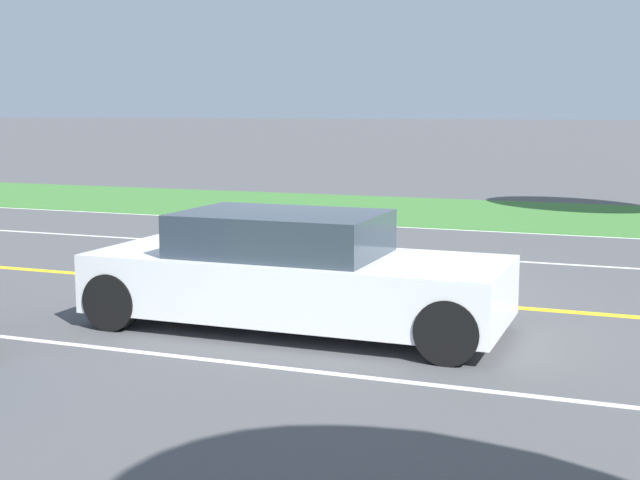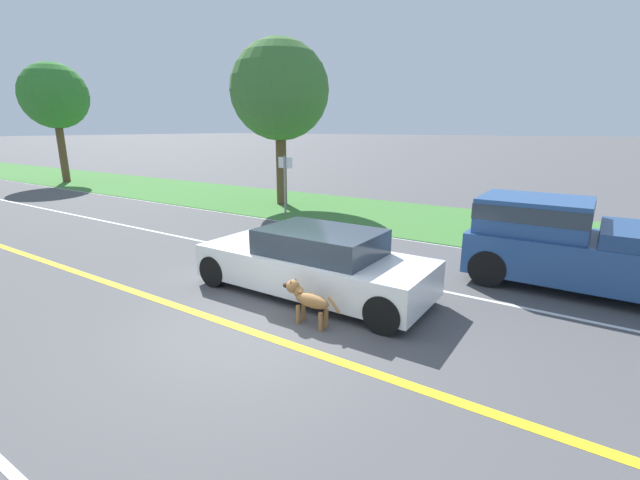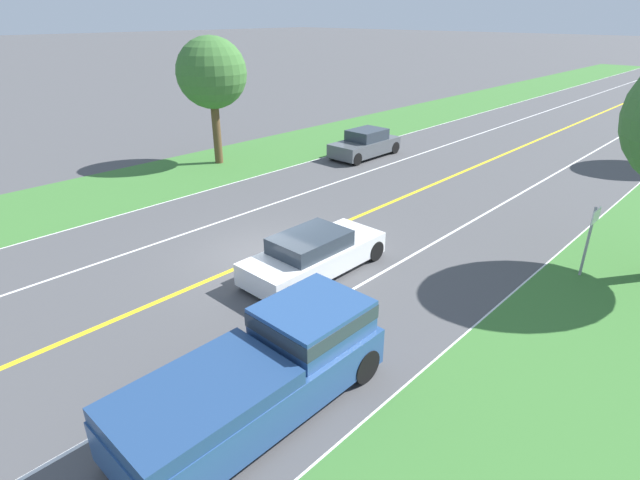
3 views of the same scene
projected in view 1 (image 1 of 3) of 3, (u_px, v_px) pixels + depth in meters
The scene contains 8 objects.
ground_plane at pixel (339, 294), 12.14m from camera, with size 400.00×400.00×0.00m, color #4C4C4F.
centre_divider_line at pixel (339, 294), 12.14m from camera, with size 0.18×160.00×0.01m, color yellow.
lane_edge_line_left at pixel (452, 229), 18.60m from camera, with size 0.14×160.00×0.01m, color white.
lane_dash_same_dir at pixel (221, 361), 8.90m from camera, with size 0.10×160.00×0.01m, color white.
lane_dash_oncoming at pixel (407, 255), 15.37m from camera, with size 0.10×160.00×0.01m, color white.
grass_verge_left at pixel (479, 213), 21.37m from camera, with size 6.00×160.00×0.03m, color #3D7533.
ego_car at pixel (294, 274), 10.17m from camera, with size 1.85×4.75×1.34m.
dog at pixel (281, 268), 11.57m from camera, with size 0.27×1.20×0.75m.
Camera 1 is at (11.20, 4.01, 2.51)m, focal length 50.00 mm.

